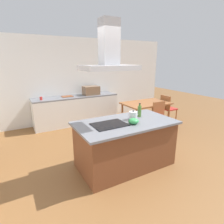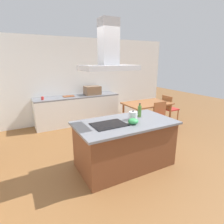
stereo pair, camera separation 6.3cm
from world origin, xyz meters
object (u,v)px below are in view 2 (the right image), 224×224
at_px(olive_oil_bottle, 140,111).
at_px(cutting_board, 69,96).
at_px(coffee_mug_red, 42,98).
at_px(dining_table, 147,105).
at_px(chair_at_right_end, 169,107).
at_px(chair_facing_island, 162,116).
at_px(tea_kettle, 133,116).
at_px(cooktop, 109,125).
at_px(range_hood, 109,54).
at_px(countertop_microwave, 92,90).
at_px(mixing_bowl, 133,121).

relative_size(olive_oil_bottle, cutting_board, 0.82).
distance_m(olive_oil_bottle, coffee_mug_red, 3.05).
xyz_separation_m(coffee_mug_red, dining_table, (2.83, -1.24, -0.28)).
distance_m(olive_oil_bottle, chair_at_right_end, 2.75).
xyz_separation_m(chair_at_right_end, chair_facing_island, (-0.92, -0.67, 0.00)).
distance_m(tea_kettle, coffee_mug_red, 3.03).
bearing_deg(chair_at_right_end, tea_kettle, -148.70).
bearing_deg(olive_oil_bottle, cutting_board, 103.36).
height_order(tea_kettle, cutting_board, tea_kettle).
distance_m(coffee_mug_red, dining_table, 3.11).
relative_size(cooktop, chair_at_right_end, 0.67).
distance_m(dining_table, chair_at_right_end, 0.93).
xyz_separation_m(cooktop, range_hood, (0.00, 0.00, 1.20)).
bearing_deg(countertop_microwave, coffee_mug_red, -177.48).
height_order(countertop_microwave, cutting_board, countertop_microwave).
bearing_deg(cutting_board, dining_table, -33.80).
distance_m(chair_at_right_end, chair_facing_island, 1.13).
bearing_deg(mixing_bowl, range_hood, 157.94).
bearing_deg(cutting_board, chair_at_right_end, -24.78).
relative_size(mixing_bowl, range_hood, 0.21).
bearing_deg(chair_at_right_end, range_hood, -152.81).
distance_m(countertop_microwave, chair_facing_island, 2.40).
height_order(chair_facing_island, range_hood, range_hood).
bearing_deg(dining_table, mixing_bowl, -135.01).
distance_m(olive_oil_bottle, countertop_microwave, 2.75).
xyz_separation_m(countertop_microwave, cutting_board, (-0.79, 0.05, -0.13)).
xyz_separation_m(tea_kettle, chair_facing_island, (1.59, 0.86, -0.47)).
xyz_separation_m(mixing_bowl, chair_facing_island, (1.73, 1.07, -0.44)).
bearing_deg(mixing_bowl, cutting_board, 95.61).
xyz_separation_m(mixing_bowl, dining_table, (1.73, 1.73, -0.29)).
distance_m(cutting_board, chair_facing_island, 2.90).
height_order(mixing_bowl, range_hood, range_hood).
distance_m(cooktop, mixing_bowl, 0.44).
distance_m(tea_kettle, countertop_microwave, 2.86).
height_order(tea_kettle, mixing_bowl, tea_kettle).
bearing_deg(cutting_board, mixing_bowl, -84.39).
distance_m(tea_kettle, range_hood, 1.25).
bearing_deg(cooktop, dining_table, 36.27).
relative_size(chair_at_right_end, chair_facing_island, 1.00).
bearing_deg(cutting_board, olive_oil_bottle, -76.64).
relative_size(olive_oil_bottle, dining_table, 0.20).
bearing_deg(range_hood, dining_table, 36.27).
relative_size(olive_oil_bottle, mixing_bowl, 1.47).
relative_size(countertop_microwave, chair_at_right_end, 0.56).
bearing_deg(countertop_microwave, mixing_bowl, -99.02).
height_order(olive_oil_bottle, range_hood, range_hood).
height_order(countertop_microwave, dining_table, countertop_microwave).
bearing_deg(range_hood, countertop_microwave, 72.88).
relative_size(dining_table, chair_facing_island, 1.57).
xyz_separation_m(tea_kettle, dining_table, (1.59, 1.52, -0.31)).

